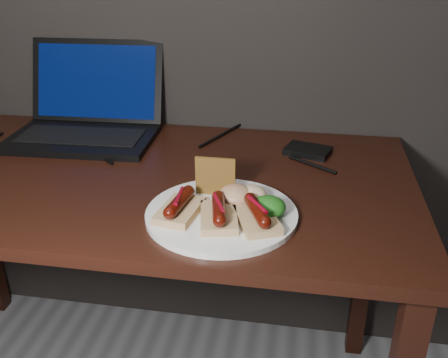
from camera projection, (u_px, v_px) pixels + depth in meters
The scene contains 12 objects.
desk at pixel (122, 204), 1.24m from camera, with size 1.40×0.70×0.75m.
laptop at pixel (88, 116), 1.41m from camera, with size 0.41×0.34×0.25m.
hard_drive at pixel (308, 151), 1.30m from camera, with size 0.11×0.08×0.02m, color black.
desk_cables at pixel (142, 147), 1.33m from camera, with size 0.96×0.39×0.01m.
plate at pixel (222, 214), 1.00m from camera, with size 0.31×0.31×0.01m, color silver.
bread_sausage_left at pixel (180, 207), 0.98m from camera, with size 0.09×0.12×0.04m.
bread_sausage_center at pixel (219, 213), 0.96m from camera, with size 0.09×0.13×0.04m.
bread_sausage_right at pixel (257, 215), 0.95m from camera, with size 0.11×0.13×0.04m.
crispbread at pixel (215, 176), 1.05m from camera, with size 0.09×0.01×0.09m, color olive.
salad_greens at pixel (268, 207), 0.98m from camera, with size 0.07×0.07×0.04m, color #1A5310.
salsa_mound at pixel (236, 195), 1.02m from camera, with size 0.07×0.07×0.04m, color maroon.
coleslaw_mound at pixel (251, 195), 1.03m from camera, with size 0.06×0.06×0.04m, color white.
Camera 1 is at (0.43, 0.35, 1.26)m, focal length 40.00 mm.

